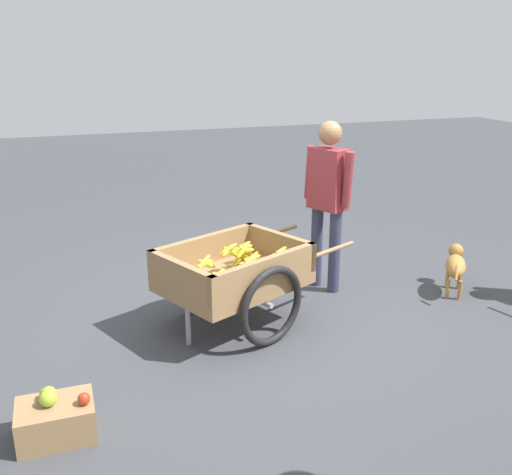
% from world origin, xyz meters
% --- Properties ---
extents(ground_plane, '(24.00, 24.00, 0.00)m').
position_xyz_m(ground_plane, '(0.00, 0.00, 0.00)').
color(ground_plane, '#3D3F44').
extents(fruit_cart, '(1.82, 1.37, 0.72)m').
position_xyz_m(fruit_cart, '(0.30, -0.01, 0.44)').
color(fruit_cart, '#937047').
rests_on(fruit_cart, ground).
extents(vendor_person, '(0.32, 0.53, 1.59)m').
position_xyz_m(vendor_person, '(-0.74, -0.49, 0.95)').
color(vendor_person, '#333851').
rests_on(vendor_person, ground).
extents(dog, '(0.44, 0.56, 0.40)m').
position_xyz_m(dog, '(-1.85, -0.00, 0.27)').
color(dog, '#AD7A38').
rests_on(dog, ground).
extents(mixed_fruit_crate, '(0.44, 0.32, 0.32)m').
position_xyz_m(mixed_fruit_crate, '(1.73, 1.02, 0.12)').
color(mixed_fruit_crate, '#99754C').
rests_on(mixed_fruit_crate, ground).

